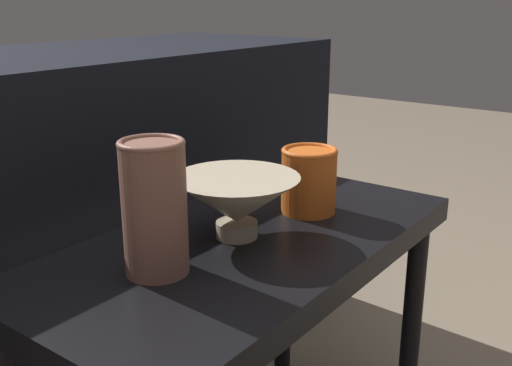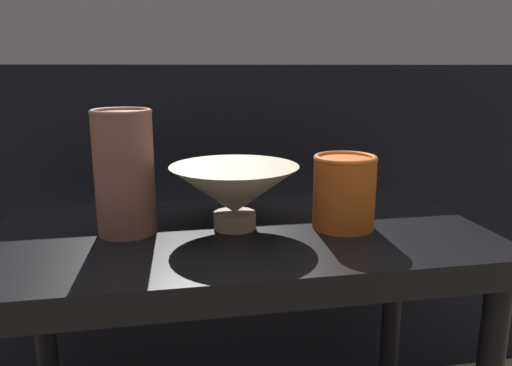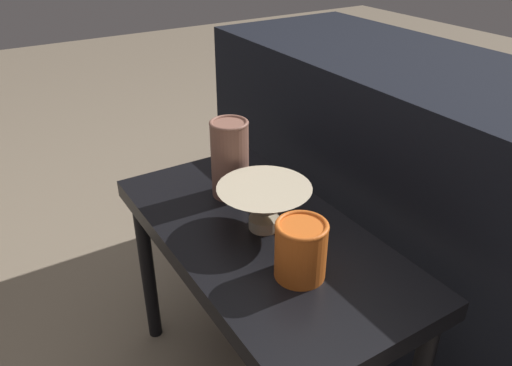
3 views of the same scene
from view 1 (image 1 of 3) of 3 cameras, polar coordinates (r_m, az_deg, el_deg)
The scene contains 5 objects.
table at distance 0.93m, azimuth -0.95°, elevation -8.79°, with size 0.72×0.37×0.49m.
couch_backdrop at distance 1.33m, azimuth -19.97°, elevation -4.37°, with size 1.51×0.50×0.72m.
bowl at distance 0.88m, azimuth -1.87°, elevation -1.69°, with size 0.19×0.19×0.09m.
vase_textured_left at distance 0.77m, azimuth -9.65°, elevation -2.21°, with size 0.09×0.09×0.18m.
vase_colorful_right at distance 0.99m, azimuth 5.06°, elevation 0.37°, with size 0.09×0.09×0.11m.
Camera 1 is at (-0.66, -0.51, 0.83)m, focal length 42.00 mm.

